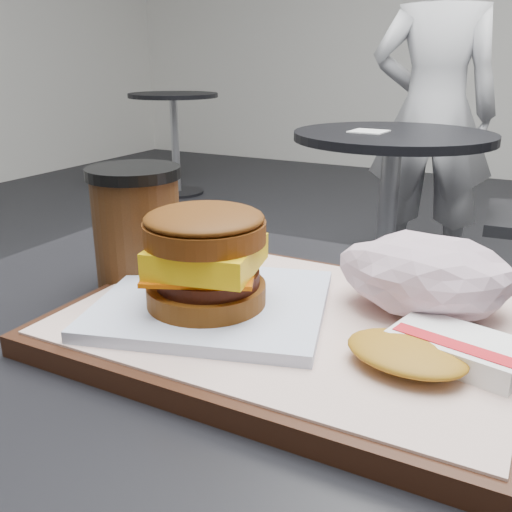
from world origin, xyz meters
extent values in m
cube|color=black|center=(0.00, 0.00, 0.75)|extent=(0.80, 0.60, 0.04)
cube|color=black|center=(-0.01, 0.04, 0.78)|extent=(0.38, 0.28, 0.02)
cube|color=beige|center=(-0.01, 0.04, 0.79)|extent=(0.36, 0.26, 0.00)
cube|color=white|center=(-0.08, 0.02, 0.80)|extent=(0.23, 0.22, 0.01)
cylinder|color=#68380E|center=(-0.08, 0.01, 0.81)|extent=(0.12, 0.12, 0.02)
cylinder|color=#351108|center=(-0.08, 0.01, 0.82)|extent=(0.11, 0.11, 0.01)
cube|color=#D45A07|center=(-0.08, 0.01, 0.83)|extent=(0.12, 0.12, 0.00)
cube|color=yellow|center=(-0.08, 0.00, 0.84)|extent=(0.10, 0.10, 0.02)
cylinder|color=#6A350F|center=(-0.08, 0.01, 0.86)|extent=(0.12, 0.12, 0.02)
ellipsoid|color=#61330D|center=(-0.08, 0.01, 0.87)|extent=(0.12, 0.12, 0.02)
cube|color=white|center=(0.12, 0.02, 0.80)|extent=(0.10, 0.07, 0.02)
cube|color=red|center=(0.12, 0.01, 0.81)|extent=(0.09, 0.03, 0.00)
ellipsoid|color=#B9821D|center=(0.09, -0.01, 0.80)|extent=(0.10, 0.08, 0.01)
cylinder|color=#3E220F|center=(-0.20, 0.06, 0.83)|extent=(0.09, 0.09, 0.12)
cylinder|color=black|center=(-0.20, 0.06, 0.89)|extent=(0.09, 0.09, 0.01)
cylinder|color=black|center=(-0.35, 1.65, 0.01)|extent=(0.44, 0.44, 0.02)
cylinder|color=#A5A5AA|center=(-0.35, 1.65, 0.37)|extent=(0.07, 0.07, 0.70)
cylinder|color=black|center=(-0.35, 1.65, 0.73)|extent=(0.70, 0.70, 0.03)
cube|color=white|center=(-0.43, 1.61, 0.75)|extent=(0.13, 0.13, 0.00)
imported|color=silver|center=(-0.35, 2.30, 0.76)|extent=(0.62, 0.48, 1.52)
cylinder|color=black|center=(-2.40, 3.20, 0.01)|extent=(0.40, 0.40, 0.02)
cylinder|color=#A5A5AA|center=(-2.40, 3.20, 0.37)|extent=(0.06, 0.06, 0.70)
cylinder|color=black|center=(-2.40, 3.20, 0.73)|extent=(0.66, 0.66, 0.03)
camera|label=1|loc=(0.16, -0.37, 1.00)|focal=40.00mm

